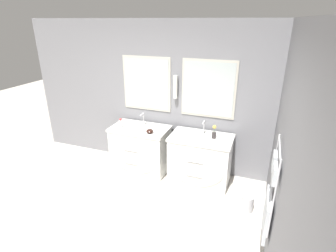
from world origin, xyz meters
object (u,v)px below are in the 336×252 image
amenity_bowl (150,131)px  waste_bin (247,203)px  vanity_left (140,149)px  flower_vase (214,133)px  toiletry_bottle (121,123)px  vanity_right (200,160)px

amenity_bowl → waste_bin: 1.86m
vanity_left → waste_bin: vanity_left is taller
amenity_bowl → waste_bin: bearing=-12.0°
vanity_left → flower_vase: bearing=2.3°
toiletry_bottle → amenity_bowl: size_ratio=1.33×
vanity_right → toiletry_bottle: (-1.42, -0.06, 0.48)m
amenity_bowl → toiletry_bottle: bearing=174.0°
toiletry_bottle → waste_bin: bearing=-10.5°
vanity_left → flower_vase: size_ratio=4.51×
vanity_right → amenity_bowl: size_ratio=8.60×
toiletry_bottle → flower_vase: flower_vase is taller
toiletry_bottle → flower_vase: bearing=4.0°
amenity_bowl → waste_bin: (1.67, -0.36, -0.73)m
vanity_right → flower_vase: bearing=14.7°
vanity_left → vanity_right: same height
waste_bin → vanity_right: bearing=150.3°
toiletry_bottle → amenity_bowl: bearing=-6.0°
amenity_bowl → flower_vase: flower_vase is taller
toiletry_bottle → waste_bin: 2.42m
vanity_right → waste_bin: (0.84, -0.48, -0.29)m
vanity_left → toiletry_bottle: 0.58m
vanity_right → flower_vase: 0.54m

